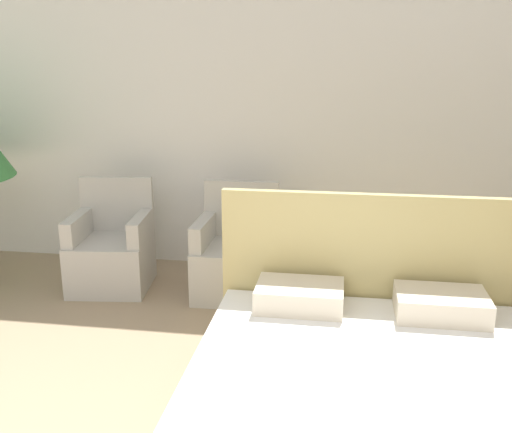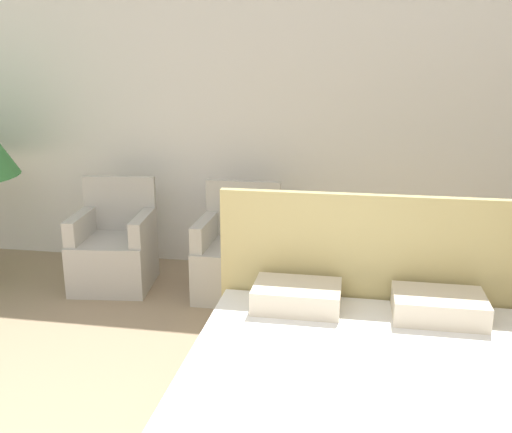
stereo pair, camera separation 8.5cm
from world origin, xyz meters
TOP-DOWN VIEW (x-y plane):
  - wall_back at (0.00, 4.00)m, footprint 10.00×0.06m
  - bed at (1.30, 1.32)m, footprint 1.83×2.11m
  - armchair_near_window_left at (-0.80, 3.26)m, footprint 0.70×0.69m
  - armchair_near_window_right at (0.28, 3.26)m, footprint 0.64×0.62m

SIDE VIEW (x-z plane):
  - bed at x=1.30m, z-range -0.30..0.82m
  - armchair_near_window_left at x=-0.80m, z-range -0.17..0.74m
  - armchair_near_window_right at x=0.28m, z-range -0.17..0.74m
  - wall_back at x=0.00m, z-range 0.00..2.90m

